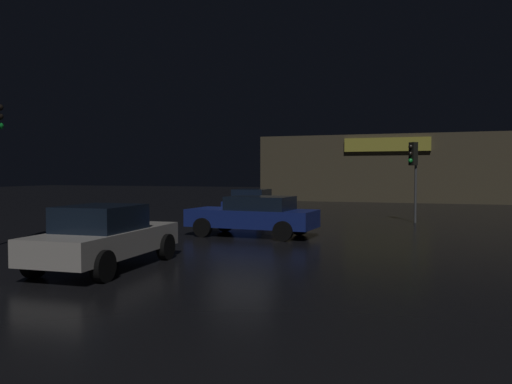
# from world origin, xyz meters

# --- Properties ---
(ground_plane) EXTENTS (120.00, 120.00, 0.00)m
(ground_plane) POSITION_xyz_m (0.00, 0.00, 0.00)
(ground_plane) COLOR black
(store_building) EXTENTS (20.25, 8.34, 5.25)m
(store_building) POSITION_xyz_m (3.83, 25.82, 2.63)
(store_building) COLOR brown
(store_building) RESTS_ON ground
(traffic_signal_opposite) EXTENTS (0.42, 0.42, 3.64)m
(traffic_signal_opposite) POSITION_xyz_m (6.11, 5.96, 2.78)
(traffic_signal_opposite) COLOR #595B60
(traffic_signal_opposite) RESTS_ON ground
(car_near) EXTENTS (2.06, 4.40, 1.50)m
(car_near) POSITION_xyz_m (-0.55, -7.77, 0.76)
(car_near) COLOR silver
(car_near) RESTS_ON ground
(car_far) EXTENTS (4.67, 2.28, 1.43)m
(car_far) POSITION_xyz_m (0.83, -0.87, 0.76)
(car_far) COLOR navy
(car_far) RESTS_ON ground
(car_crossing) EXTENTS (2.04, 3.94, 1.45)m
(car_crossing) POSITION_xyz_m (-1.61, 5.94, 0.74)
(car_crossing) COLOR navy
(car_crossing) RESTS_ON ground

